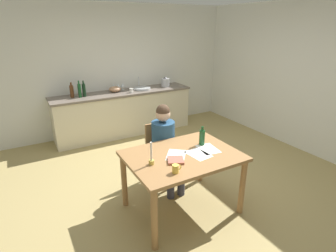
% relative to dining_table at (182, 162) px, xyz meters
% --- Properties ---
extents(ground_plane, '(5.20, 5.20, 0.04)m').
position_rel_dining_table_xyz_m(ground_plane, '(0.31, 0.51, -0.68)').
color(ground_plane, tan).
extents(wall_back, '(5.20, 0.12, 2.60)m').
position_rel_dining_table_xyz_m(wall_back, '(0.31, 3.11, 0.64)').
color(wall_back, silver).
rests_on(wall_back, ground).
extents(wall_right, '(0.12, 5.20, 2.60)m').
position_rel_dining_table_xyz_m(wall_right, '(2.91, 0.51, 0.64)').
color(wall_right, silver).
rests_on(wall_right, ground).
extents(kitchen_counter, '(2.87, 0.64, 0.90)m').
position_rel_dining_table_xyz_m(kitchen_counter, '(0.31, 2.75, -0.21)').
color(kitchen_counter, beige).
rests_on(kitchen_counter, ground).
extents(dining_table, '(1.30, 0.96, 0.76)m').
position_rel_dining_table_xyz_m(dining_table, '(0.00, 0.00, 0.00)').
color(dining_table, '#9E7042').
rests_on(dining_table, ground).
extents(chair_at_table, '(0.42, 0.42, 0.87)m').
position_rel_dining_table_xyz_m(chair_at_table, '(0.09, 0.72, -0.17)').
color(chair_at_table, '#9E7042').
rests_on(chair_at_table, ground).
extents(person_seated, '(0.33, 0.60, 1.19)m').
position_rel_dining_table_xyz_m(person_seated, '(0.09, 0.57, 0.02)').
color(person_seated, navy).
rests_on(person_seated, ground).
extents(coffee_mug, '(0.11, 0.07, 0.09)m').
position_rel_dining_table_xyz_m(coffee_mug, '(-0.28, -0.31, 0.15)').
color(coffee_mug, '#F2CC4C').
rests_on(coffee_mug, dining_table).
extents(candlestick, '(0.06, 0.06, 0.26)m').
position_rel_dining_table_xyz_m(candlestick, '(-0.42, -0.03, 0.18)').
color(candlestick, gold).
rests_on(candlestick, dining_table).
extents(book_magazine, '(0.23, 0.23, 0.03)m').
position_rel_dining_table_xyz_m(book_magazine, '(-0.16, -0.11, 0.12)').
color(book_magazine, '#A95F4C').
rests_on(book_magazine, dining_table).
extents(paper_letter, '(0.35, 0.36, 0.00)m').
position_rel_dining_table_xyz_m(paper_letter, '(-0.08, 0.02, 0.11)').
color(paper_letter, white).
rests_on(paper_letter, dining_table).
extents(paper_bill, '(0.24, 0.32, 0.00)m').
position_rel_dining_table_xyz_m(paper_bill, '(0.16, -0.09, 0.11)').
color(paper_bill, white).
rests_on(paper_bill, dining_table).
extents(paper_envelope, '(0.24, 0.32, 0.00)m').
position_rel_dining_table_xyz_m(paper_envelope, '(0.35, -0.03, 0.11)').
color(paper_envelope, white).
rests_on(paper_envelope, dining_table).
extents(wine_bottle_on_table, '(0.07, 0.07, 0.24)m').
position_rel_dining_table_xyz_m(wine_bottle_on_table, '(0.36, 0.11, 0.21)').
color(wine_bottle_on_table, '#194C23').
rests_on(wine_bottle_on_table, dining_table).
extents(sink_unit, '(0.36, 0.36, 0.24)m').
position_rel_dining_table_xyz_m(sink_unit, '(0.73, 2.76, 0.26)').
color(sink_unit, '#B2B7BC').
rests_on(sink_unit, kitchen_counter).
extents(bottle_oil, '(0.07, 0.07, 0.28)m').
position_rel_dining_table_xyz_m(bottle_oil, '(-0.68, 2.79, 0.36)').
color(bottle_oil, '#593319').
rests_on(bottle_oil, kitchen_counter).
extents(bottle_vinegar, '(0.06, 0.06, 0.32)m').
position_rel_dining_table_xyz_m(bottle_vinegar, '(-0.55, 2.72, 0.38)').
color(bottle_vinegar, '#194C23').
rests_on(bottle_vinegar, kitchen_counter).
extents(bottle_wine_red, '(0.06, 0.06, 0.30)m').
position_rel_dining_table_xyz_m(bottle_wine_red, '(-0.47, 2.74, 0.37)').
color(bottle_wine_red, black).
rests_on(bottle_wine_red, kitchen_counter).
extents(mixing_bowl, '(0.24, 0.24, 0.11)m').
position_rel_dining_table_xyz_m(mixing_bowl, '(0.17, 2.83, 0.30)').
color(mixing_bowl, tan).
rests_on(mixing_bowl, kitchen_counter).
extents(stovetop_kettle, '(0.18, 0.18, 0.22)m').
position_rel_dining_table_xyz_m(stovetop_kettle, '(1.30, 2.75, 0.34)').
color(stovetop_kettle, '#B7BABF').
rests_on(stovetop_kettle, kitchen_counter).
extents(wine_glass_near_sink, '(0.07, 0.07, 0.15)m').
position_rel_dining_table_xyz_m(wine_glass_near_sink, '(0.36, 2.90, 0.35)').
color(wine_glass_near_sink, silver).
rests_on(wine_glass_near_sink, kitchen_counter).
extents(wine_glass_by_kettle, '(0.07, 0.07, 0.15)m').
position_rel_dining_table_xyz_m(wine_glass_by_kettle, '(0.26, 2.90, 0.35)').
color(wine_glass_by_kettle, silver).
rests_on(wine_glass_by_kettle, kitchen_counter).
extents(wine_glass_back_left, '(0.07, 0.07, 0.15)m').
position_rel_dining_table_xyz_m(wine_glass_back_left, '(0.17, 2.90, 0.35)').
color(wine_glass_back_left, silver).
rests_on(wine_glass_back_left, kitchen_counter).
extents(teacup_on_counter, '(0.11, 0.07, 0.09)m').
position_rel_dining_table_xyz_m(teacup_on_counter, '(0.43, 2.60, 0.29)').
color(teacup_on_counter, white).
rests_on(teacup_on_counter, kitchen_counter).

